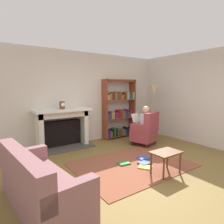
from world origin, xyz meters
TOP-DOWN VIEW (x-y plane):
  - ground at (0.00, 0.00)m, footprint 14.00×14.00m
  - back_wall at (0.00, 2.55)m, footprint 5.60×0.10m
  - side_wall_right at (2.65, 1.25)m, footprint 0.10×5.20m
  - area_rug at (0.00, 0.30)m, footprint 2.40×1.80m
  - fireplace at (-0.80, 2.30)m, footprint 1.55×0.64m
  - mantel_clock at (-0.82, 2.20)m, footprint 0.14×0.14m
  - bookshelf at (1.18, 2.33)m, footprint 1.17×0.32m
  - armchair_reading at (1.27, 1.17)m, footprint 0.80×0.79m
  - seated_reader at (1.23, 1.28)m, footprint 0.47×0.59m
  - sofa_floral at (-2.02, -0.11)m, footprint 0.90×1.77m
  - side_table at (0.25, -0.41)m, footprint 0.56×0.39m
  - scattered_books at (0.18, 0.24)m, footprint 0.85×0.68m
  - floor_lamp at (1.87, 1.48)m, footprint 0.32×0.32m

SIDE VIEW (x-z plane):
  - ground at x=0.00m, z-range 0.00..0.00m
  - area_rug at x=0.00m, z-range 0.00..0.01m
  - scattered_books at x=0.18m, z-range 0.01..0.05m
  - sofa_floral at x=-2.02m, z-range -0.10..0.75m
  - side_table at x=0.25m, z-range 0.15..0.60m
  - armchair_reading at x=1.27m, z-range -0.06..0.91m
  - fireplace at x=-0.80m, z-range 0.03..1.12m
  - seated_reader at x=1.23m, z-range 0.05..1.19m
  - bookshelf at x=1.18m, z-range -0.05..1.87m
  - mantel_clock at x=-0.82m, z-range 1.09..1.29m
  - back_wall at x=0.00m, z-range 0.00..2.70m
  - side_wall_right at x=2.65m, z-range 0.00..2.70m
  - floor_lamp at x=1.87m, z-range 0.60..2.33m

